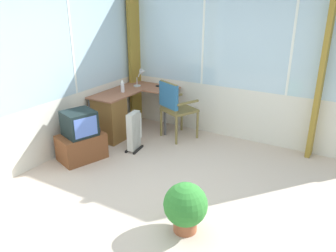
# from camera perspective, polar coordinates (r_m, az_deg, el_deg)

# --- Properties ---
(ground) EXTENTS (5.57, 5.24, 0.06)m
(ground) POSITION_cam_1_polar(r_m,az_deg,el_deg) (4.04, 0.36, -13.59)
(ground) COLOR beige
(north_window_panel) EXTENTS (4.57, 0.07, 2.68)m
(north_window_panel) POSITION_cam_1_polar(r_m,az_deg,el_deg) (4.86, -22.36, 8.52)
(north_window_panel) COLOR silver
(north_window_panel) RESTS_ON ground
(east_window_panel) EXTENTS (0.07, 4.24, 2.68)m
(east_window_panel) POSITION_cam_1_polar(r_m,az_deg,el_deg) (5.52, 12.79, 10.96)
(east_window_panel) COLOR silver
(east_window_panel) RESTS_ON ground
(curtain_corner) EXTENTS (0.30, 0.11, 2.58)m
(curtain_corner) POSITION_cam_1_polar(r_m,az_deg,el_deg) (6.33, -5.63, 12.23)
(curtain_corner) COLOR olive
(curtain_corner) RESTS_ON ground
(curtain_east_far) EXTENTS (0.29, 0.08, 2.58)m
(curtain_east_far) POSITION_cam_1_polar(r_m,az_deg,el_deg) (5.22, 24.78, 8.44)
(curtain_east_far) COLOR olive
(curtain_east_far) RESTS_ON ground
(desk) EXTENTS (1.36, 1.00, 0.76)m
(desk) POSITION_cam_1_polar(r_m,az_deg,el_deg) (5.67, -9.34, 1.86)
(desk) COLOR #955B42
(desk) RESTS_ON ground
(desk_lamp) EXTENTS (0.22, 0.19, 0.32)m
(desk_lamp) POSITION_cam_1_polar(r_m,az_deg,el_deg) (6.07, -4.49, 8.69)
(desk_lamp) COLOR #B2B7BC
(desk_lamp) RESTS_ON desk
(tv_remote) EXTENTS (0.05, 0.15, 0.02)m
(tv_remote) POSITION_cam_1_polar(r_m,az_deg,el_deg) (6.01, -1.39, 6.75)
(tv_remote) COLOR black
(tv_remote) RESTS_ON desk
(spray_bottle) EXTENTS (0.06, 0.06, 0.22)m
(spray_bottle) POSITION_cam_1_polar(r_m,az_deg,el_deg) (5.71, -7.74, 6.74)
(spray_bottle) COLOR silver
(spray_bottle) RESTS_ON desk
(wooden_armchair) EXTENTS (0.64, 0.64, 0.99)m
(wooden_armchair) POSITION_cam_1_polar(r_m,az_deg,el_deg) (5.51, 0.88, 3.92)
(wooden_armchair) COLOR olive
(wooden_armchair) RESTS_ON ground
(tv_on_stand) EXTENTS (0.75, 0.62, 0.75)m
(tv_on_stand) POSITION_cam_1_polar(r_m,az_deg,el_deg) (5.07, -14.56, -2.03)
(tv_on_stand) COLOR brown
(tv_on_stand) RESTS_ON ground
(space_heater) EXTENTS (0.36, 0.21, 0.62)m
(space_heater) POSITION_cam_1_polar(r_m,az_deg,el_deg) (5.24, -5.72, -0.81)
(space_heater) COLOR silver
(space_heater) RESTS_ON ground
(potted_plant) EXTENTS (0.45, 0.45, 0.54)m
(potted_plant) POSITION_cam_1_polar(r_m,az_deg,el_deg) (3.49, 2.99, -13.45)
(potted_plant) COLOR #A25737
(potted_plant) RESTS_ON ground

